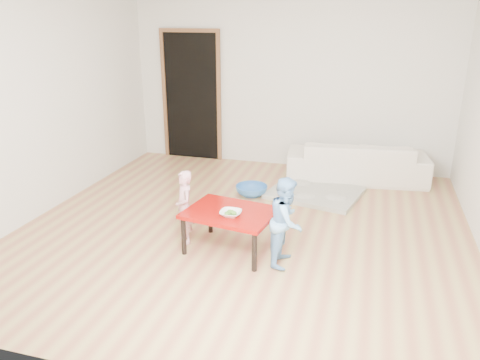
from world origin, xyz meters
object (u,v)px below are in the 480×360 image
at_px(red_table, 231,231).
at_px(child_pink, 185,207).
at_px(bowl, 231,213).
at_px(child_blue, 287,221).
at_px(basin, 252,190).
at_px(sofa, 356,161).

relative_size(red_table, child_pink, 1.10).
distance_m(bowl, child_pink, 0.59).
relative_size(child_pink, child_blue, 0.90).
xyz_separation_m(red_table, basin, (-0.19, 1.57, -0.15)).
relative_size(child_pink, basin, 1.87).
relative_size(bowl, basin, 0.50).
relative_size(sofa, basin, 4.65).
height_order(sofa, child_blue, child_blue).
height_order(red_table, bowl, bowl).
height_order(bowl, child_blue, child_blue).
bearing_deg(basin, red_table, -83.16).
bearing_deg(child_pink, child_blue, 46.45).
height_order(red_table, child_blue, child_blue).
bearing_deg(sofa, basin, 31.28).
bearing_deg(child_pink, basin, 131.32).
bearing_deg(basin, bowl, -82.31).
xyz_separation_m(bowl, child_blue, (0.56, 0.02, -0.02)).
height_order(sofa, basin, sofa).
relative_size(sofa, child_pink, 2.49).
distance_m(sofa, bowl, 2.94).
relative_size(child_blue, basin, 2.07).
height_order(bowl, child_pink, child_pink).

